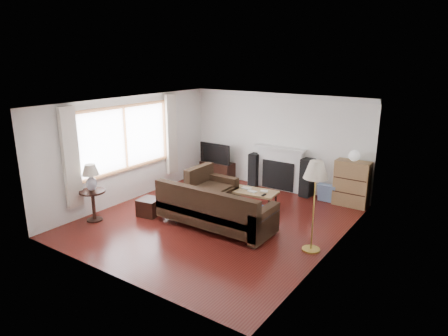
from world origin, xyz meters
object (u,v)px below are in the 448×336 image
Objects in this scene: bookshelf at (352,183)px; sectional_sofa at (215,208)px; tv_stand at (217,170)px; side_table at (94,206)px; floor_lamp at (314,207)px; coffee_table at (254,199)px.

bookshelf is 3.39m from sectional_sofa.
tv_stand is 0.36× the size of sectional_sofa.
tv_stand is 3.99m from side_table.
sectional_sofa reaches higher than side_table.
sectional_sofa is at bearing -175.50° from floor_lamp.
tv_stand is at bearing 124.84° from sectional_sofa.
sectional_sofa is at bearing -55.16° from tv_stand.
floor_lamp reaches higher than side_table.
coffee_table is (2.03, -1.39, -0.04)m from tv_stand.
side_table is at bearing -153.14° from sectional_sofa.
coffee_table is 2.38m from floor_lamp.
sectional_sofa reaches higher than coffee_table.
sectional_sofa is 1.42m from coffee_table.
bookshelf is (3.82, 0.03, 0.30)m from tv_stand.
floor_lamp is at bearing 17.13° from side_table.
tv_stand reaches higher than coffee_table.
sectional_sofa is (-1.89, -2.81, -0.11)m from bookshelf.
bookshelf is 5.82m from side_table.
coffee_table is (-1.80, -1.42, -0.33)m from bookshelf.
side_table reaches higher than tv_stand.
sectional_sofa is at bearing 26.86° from side_table.
sectional_sofa reaches higher than tv_stand.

